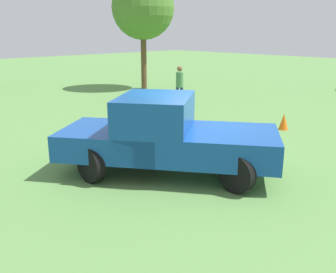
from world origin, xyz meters
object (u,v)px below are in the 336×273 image
object	(u,v)px
traffic_cone	(284,122)
person_bystander	(180,84)
pickup_truck	(163,134)
tree_back_left	(143,8)

from	to	relation	value
traffic_cone	person_bystander	bearing A→B (deg)	175.89
pickup_truck	person_bystander	xyz separation A→B (m)	(-5.38, 6.13, 0.04)
pickup_truck	person_bystander	distance (m)	8.15
pickup_truck	tree_back_left	xyz separation A→B (m)	(-10.51, 8.50, 3.46)
traffic_cone	pickup_truck	bearing A→B (deg)	-89.25
tree_back_left	person_bystander	bearing A→B (deg)	-24.78
pickup_truck	traffic_cone	xyz separation A→B (m)	(-0.08, 5.75, -0.69)
pickup_truck	traffic_cone	bearing A→B (deg)	55.32
person_bystander	tree_back_left	distance (m)	6.61
pickup_truck	traffic_cone	distance (m)	5.79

